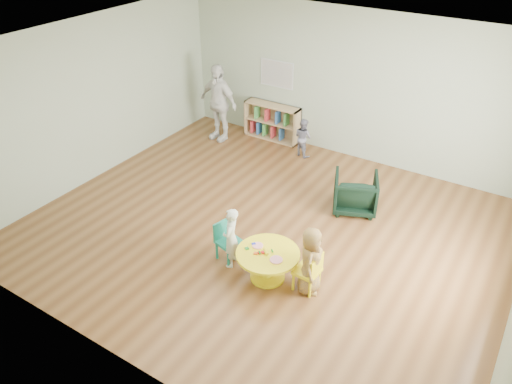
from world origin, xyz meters
TOP-DOWN VIEW (x-y plane):
  - room at (0.01, 0.00)m, footprint 7.10×7.00m
  - activity_table at (0.58, -0.95)m, footprint 0.86×0.86m
  - kid_chair_left at (-0.13, -0.88)m, footprint 0.38×0.38m
  - kid_chair_right at (1.17, -0.85)m, footprint 0.33×0.33m
  - bookshelf at (-1.61, 2.86)m, footprint 1.20×0.30m
  - alphabet_poster at (-1.60, 2.98)m, footprint 0.74×0.01m
  - armchair at (0.92, 1.25)m, footprint 0.90×0.91m
  - child_left at (0.01, -0.97)m, footprint 0.31×0.38m
  - child_right at (1.17, -0.85)m, footprint 0.44×0.54m
  - toddler at (-0.70, 2.50)m, footprint 0.44×0.39m
  - adult_caretaker at (-2.54, 2.25)m, footprint 0.97×0.50m

SIDE VIEW (x-z plane):
  - activity_table at x=0.58m, z-range 0.06..0.53m
  - kid_chair_right at x=1.17m, z-range 0.02..0.60m
  - kid_chair_left at x=-0.13m, z-range 0.02..0.61m
  - armchair at x=0.92m, z-range 0.00..0.63m
  - bookshelf at x=-1.61m, z-range -0.01..0.74m
  - toddler at x=-0.70m, z-range 0.00..0.76m
  - child_left at x=0.01m, z-range 0.00..0.91m
  - child_right at x=1.17m, z-range 0.00..0.97m
  - adult_caretaker at x=-2.54m, z-range 0.00..1.59m
  - alphabet_poster at x=-1.60m, z-range 1.08..1.62m
  - room at x=0.01m, z-range 0.49..3.29m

